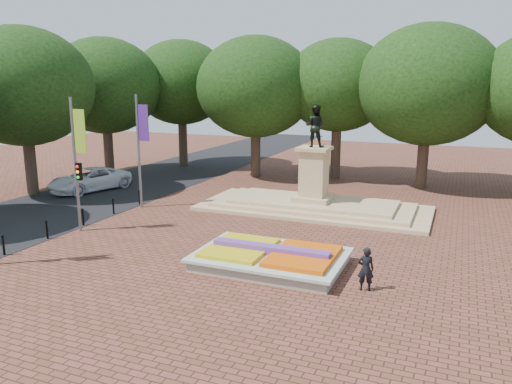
# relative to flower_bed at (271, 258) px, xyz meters

# --- Properties ---
(ground) EXTENTS (90.00, 90.00, 0.00)m
(ground) POSITION_rel_flower_bed_xyz_m (-1.03, 2.00, -0.38)
(ground) COLOR brown
(ground) RESTS_ON ground
(asphalt_street) EXTENTS (9.00, 90.00, 0.02)m
(asphalt_street) POSITION_rel_flower_bed_xyz_m (-16.03, 7.00, -0.37)
(asphalt_street) COLOR black
(asphalt_street) RESTS_ON ground
(flower_bed) EXTENTS (6.30, 4.30, 0.91)m
(flower_bed) POSITION_rel_flower_bed_xyz_m (0.00, 0.00, 0.00)
(flower_bed) COLOR gray
(flower_bed) RESTS_ON ground
(monument) EXTENTS (14.00, 6.00, 6.40)m
(monument) POSITION_rel_flower_bed_xyz_m (-1.03, 10.00, 0.50)
(monument) COLOR tan
(monument) RESTS_ON ground
(tree_row_back) EXTENTS (44.80, 8.80, 10.43)m
(tree_row_back) POSITION_rel_flower_bed_xyz_m (1.31, 20.00, 6.29)
(tree_row_back) COLOR #35271D
(tree_row_back) RESTS_ON ground
(tree_row_street) EXTENTS (8.40, 25.40, 9.98)m
(tree_row_street) POSITION_rel_flower_bed_xyz_m (-20.53, 6.67, 6.01)
(tree_row_street) COLOR #35271D
(tree_row_street) RESTS_ON ground
(banner_poles) EXTENTS (0.88, 11.17, 7.00)m
(banner_poles) POSITION_rel_flower_bed_xyz_m (-11.10, 0.69, 3.50)
(banner_poles) COLOR slate
(banner_poles) RESTS_ON ground
(bollard_row) EXTENTS (0.12, 13.12, 0.98)m
(bollard_row) POSITION_rel_flower_bed_xyz_m (-11.73, 0.50, 0.15)
(bollard_row) COLOR black
(bollard_row) RESTS_ON ground
(van) EXTENTS (4.31, 6.47, 1.65)m
(van) POSITION_rel_flower_bed_xyz_m (-17.55, 9.16, 0.45)
(van) COLOR white
(van) RESTS_ON ground
(pedestrian) EXTENTS (0.71, 0.56, 1.71)m
(pedestrian) POSITION_rel_flower_bed_xyz_m (4.20, -1.01, 0.48)
(pedestrian) COLOR black
(pedestrian) RESTS_ON ground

